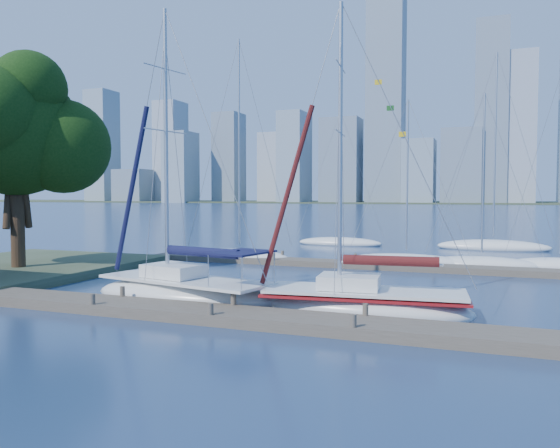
% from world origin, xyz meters
% --- Properties ---
extents(ground, '(700.00, 700.00, 0.00)m').
position_xyz_m(ground, '(0.00, 0.00, 0.00)').
color(ground, '#172A4A').
rests_on(ground, ground).
extents(near_dock, '(26.00, 2.00, 0.40)m').
position_xyz_m(near_dock, '(0.00, 0.00, 0.20)').
color(near_dock, '#4C4338').
rests_on(near_dock, ground).
extents(far_dock, '(30.00, 1.80, 0.36)m').
position_xyz_m(far_dock, '(2.00, 16.00, 0.18)').
color(far_dock, '#4C4338').
rests_on(far_dock, ground).
extents(far_shore, '(800.00, 100.00, 1.50)m').
position_xyz_m(far_shore, '(0.00, 320.00, 0.00)').
color(far_shore, '#38472D').
rests_on(far_shore, ground).
extents(tree, '(9.44, 8.60, 12.22)m').
position_xyz_m(tree, '(-15.65, 5.78, 8.15)').
color(tree, '#302115').
rests_on(tree, ground).
extents(sailboat_navy, '(8.83, 4.45, 12.97)m').
position_xyz_m(sailboat_navy, '(-3.10, 2.58, 1.00)').
color(sailboat_navy, white).
rests_on(sailboat_navy, ground).
extents(sailboat_maroon, '(8.28, 3.47, 12.26)m').
position_xyz_m(sailboat_maroon, '(4.52, 2.83, 0.96)').
color(sailboat_maroon, white).
rests_on(sailboat_maroon, ground).
extents(bg_boat_0, '(7.67, 4.34, 15.53)m').
position_xyz_m(bg_boat_0, '(-7.18, 16.80, 0.32)').
color(bg_boat_0, white).
rests_on(bg_boat_0, ground).
extents(bg_boat_2, '(8.32, 3.66, 11.00)m').
position_xyz_m(bg_boat_2, '(3.97, 18.58, 0.23)').
color(bg_boat_2, white).
rests_on(bg_boat_2, ground).
extents(bg_boat_3, '(7.11, 2.65, 11.12)m').
position_xyz_m(bg_boat_3, '(8.57, 18.83, 0.23)').
color(bg_boat_3, white).
rests_on(bg_boat_3, ground).
extents(bg_boat_4, '(6.62, 3.42, 13.02)m').
position_xyz_m(bg_boat_4, '(13.06, 19.41, 0.27)').
color(bg_boat_4, white).
rests_on(bg_boat_4, ground).
extents(bg_boat_6, '(8.01, 4.21, 12.41)m').
position_xyz_m(bg_boat_6, '(-3.62, 30.65, 0.25)').
color(bg_boat_6, white).
rests_on(bg_boat_6, ground).
extents(bg_boat_7, '(9.15, 3.48, 16.56)m').
position_xyz_m(bg_boat_7, '(9.36, 30.92, 0.31)').
color(bg_boat_7, white).
rests_on(bg_boat_7, ground).
extents(skyline, '(501.53, 51.31, 120.85)m').
position_xyz_m(skyline, '(23.15, 290.36, 36.39)').
color(skyline, '#7B8F9F').
rests_on(skyline, ground).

